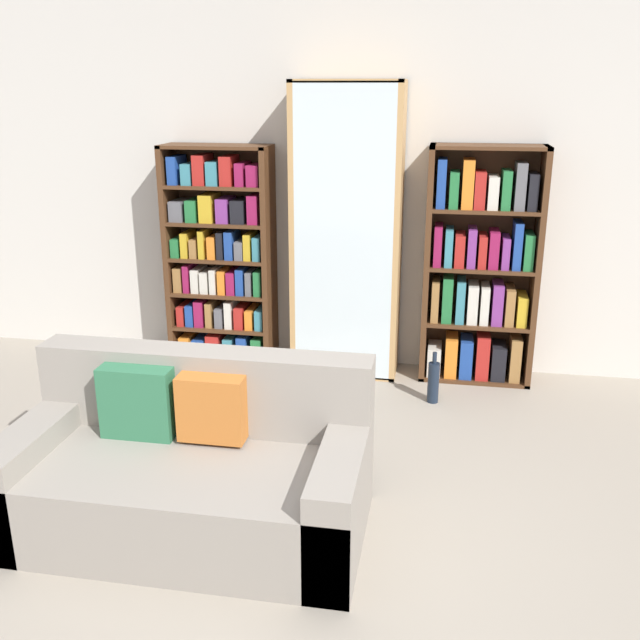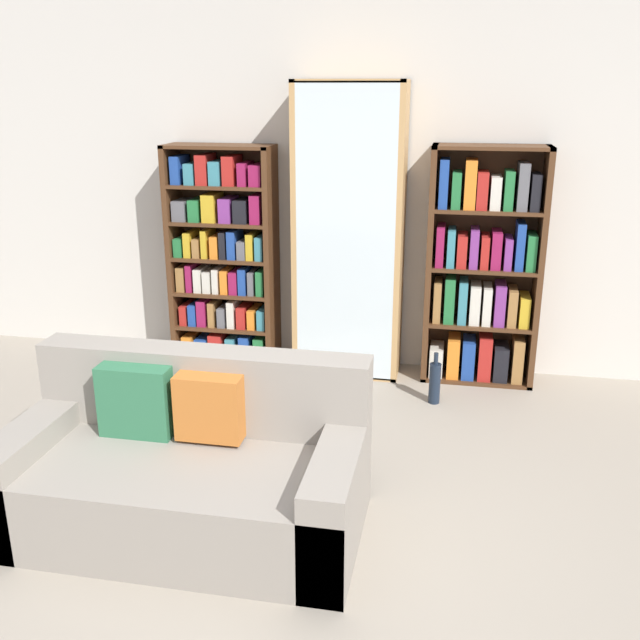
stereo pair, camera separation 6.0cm
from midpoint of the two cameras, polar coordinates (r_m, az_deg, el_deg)
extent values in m
plane|color=gray|center=(3.24, -5.21, -20.79)|extent=(16.00, 16.00, 0.00)
cube|color=beige|center=(5.27, 2.81, 10.72)|extent=(6.27, 0.06, 2.70)
cube|color=gray|center=(3.54, -10.33, -13.46)|extent=(1.68, 0.86, 0.39)
cube|color=gray|center=(3.63, -8.83, -5.42)|extent=(1.68, 0.20, 0.41)
cube|color=gray|center=(3.82, -21.00, -10.90)|extent=(0.20, 0.86, 0.51)
cube|color=gray|center=(3.34, 1.95, -14.08)|extent=(0.20, 0.86, 0.51)
cube|color=#2D6B47|center=(3.61, -14.09, -6.34)|extent=(0.36, 0.12, 0.36)
cube|color=#B76628|center=(3.48, -8.37, -6.97)|extent=(0.32, 0.12, 0.32)
cube|color=#4C2D19|center=(5.50, -11.14, 5.11)|extent=(0.04, 0.32, 1.64)
cube|color=#4C2D19|center=(5.27, -3.55, 4.84)|extent=(0.04, 0.32, 1.64)
cube|color=#4C2D19|center=(5.25, -7.79, 13.61)|extent=(0.79, 0.32, 0.02)
cube|color=#4C2D19|center=(5.61, -7.09, -3.07)|extent=(0.79, 0.32, 0.02)
cube|color=#4C2D19|center=(5.51, -6.92, 5.35)|extent=(0.79, 0.01, 1.64)
cube|color=#4C2D19|center=(5.52, -7.20, -0.38)|extent=(0.71, 0.32, 0.02)
cube|color=#4C2D19|center=(5.44, -7.31, 2.27)|extent=(0.71, 0.32, 0.02)
cube|color=#4C2D19|center=(5.37, -7.42, 4.99)|extent=(0.71, 0.32, 0.02)
cube|color=#4C2D19|center=(5.32, -7.54, 7.77)|extent=(0.71, 0.32, 0.02)
cube|color=#4C2D19|center=(5.28, -7.66, 10.61)|extent=(0.71, 0.32, 0.02)
cube|color=orange|center=(5.66, -9.91, -1.91)|extent=(0.08, 0.24, 0.18)
cube|color=#1E4293|center=(5.62, -8.85, -2.06)|extent=(0.10, 0.24, 0.17)
cube|color=#AD231E|center=(5.58, -7.75, -1.94)|extent=(0.10, 0.24, 0.21)
cube|color=teal|center=(5.55, -6.58, -2.13)|extent=(0.07, 0.24, 0.19)
cube|color=#1E4293|center=(5.51, -5.50, -2.10)|extent=(0.08, 0.24, 0.21)
cube|color=#237038|center=(5.48, -4.34, -2.23)|extent=(0.08, 0.24, 0.20)
cube|color=#AD231E|center=(5.58, -10.21, 0.62)|extent=(0.05, 0.24, 0.15)
cube|color=#1E4293|center=(5.55, -9.52, 0.64)|extent=(0.06, 0.24, 0.16)
cube|color=#8E1947|center=(5.52, -8.82, 0.78)|extent=(0.07, 0.24, 0.20)
cube|color=olive|center=(5.50, -8.05, 0.68)|extent=(0.05, 0.24, 0.19)
cube|color=#5B5B60|center=(5.48, -7.27, 0.44)|extent=(0.06, 0.24, 0.15)
cube|color=beige|center=(5.45, -6.53, 0.68)|extent=(0.05, 0.24, 0.21)
cube|color=#AD231E|center=(5.43, -5.73, 0.42)|extent=(0.07, 0.24, 0.16)
cube|color=orange|center=(5.41, -4.93, 0.29)|extent=(0.06, 0.24, 0.15)
cube|color=teal|center=(5.39, -4.15, 0.26)|extent=(0.06, 0.24, 0.15)
cube|color=olive|center=(5.50, -10.42, 3.43)|extent=(0.06, 0.24, 0.18)
cube|color=#8E1947|center=(5.48, -9.77, 3.52)|extent=(0.04, 0.24, 0.21)
cube|color=beige|center=(5.46, -9.11, 3.33)|extent=(0.06, 0.24, 0.18)
cube|color=beige|center=(5.44, -8.40, 3.22)|extent=(0.06, 0.24, 0.16)
cube|color=beige|center=(5.41, -7.73, 3.31)|extent=(0.05, 0.24, 0.18)
cube|color=orange|center=(5.39, -7.05, 3.25)|extent=(0.05, 0.24, 0.18)
cube|color=#8E1947|center=(5.37, -6.33, 3.16)|extent=(0.06, 0.24, 0.17)
cube|color=#1E4293|center=(5.35, -5.63, 3.28)|extent=(0.06, 0.24, 0.19)
cube|color=#5B5B60|center=(5.33, -4.95, 3.14)|extent=(0.04, 0.24, 0.18)
cube|color=#237038|center=(5.31, -4.24, 3.14)|extent=(0.05, 0.24, 0.18)
cube|color=#237038|center=(5.45, -10.61, 5.88)|extent=(0.06, 0.24, 0.14)
cube|color=gold|center=(5.42, -9.91, 6.10)|extent=(0.05, 0.24, 0.18)
cube|color=olive|center=(5.40, -9.22, 5.86)|extent=(0.05, 0.24, 0.14)
cube|color=gold|center=(5.37, -8.59, 6.19)|extent=(0.04, 0.24, 0.21)
cube|color=orange|center=(5.35, -7.82, 5.94)|extent=(0.06, 0.24, 0.16)
cube|color=black|center=(5.33, -7.16, 6.11)|extent=(0.05, 0.24, 0.20)
cube|color=#1E4293|center=(5.31, -6.47, 6.13)|extent=(0.06, 0.24, 0.21)
cube|color=#5B5B60|center=(5.29, -5.69, 5.73)|extent=(0.06, 0.24, 0.13)
cube|color=gold|center=(5.27, -5.04, 6.01)|extent=(0.05, 0.24, 0.19)
cube|color=teal|center=(5.25, -4.31, 5.88)|extent=(0.06, 0.24, 0.17)
cube|color=#5B5B60|center=(5.39, -10.54, 8.69)|extent=(0.10, 0.24, 0.15)
cube|color=#237038|center=(5.35, -9.39, 8.73)|extent=(0.08, 0.24, 0.16)
cube|color=gold|center=(5.31, -8.26, 8.95)|extent=(0.10, 0.24, 0.20)
cube|color=#7A3384|center=(5.27, -6.99, 8.80)|extent=(0.09, 0.24, 0.17)
cube|color=black|center=(5.24, -5.79, 8.73)|extent=(0.10, 0.24, 0.17)
cube|color=#8E1947|center=(5.21, -4.59, 8.92)|extent=(0.08, 0.24, 0.20)
cube|color=#1E4293|center=(5.36, -10.82, 11.76)|extent=(0.07, 0.24, 0.20)
cube|color=teal|center=(5.32, -9.74, 11.51)|extent=(0.07, 0.24, 0.15)
cube|color=#AD231E|center=(5.29, -8.79, 11.85)|extent=(0.08, 0.24, 0.21)
cube|color=teal|center=(5.26, -7.77, 11.62)|extent=(0.08, 0.24, 0.17)
cube|color=#AD231E|center=(5.22, -6.70, 11.84)|extent=(0.08, 0.24, 0.21)
cube|color=#8E1947|center=(5.20, -5.62, 11.59)|extent=(0.06, 0.24, 0.16)
cube|color=#8E1947|center=(5.17, -4.60, 11.52)|extent=(0.09, 0.24, 0.15)
cube|color=tan|center=(5.15, -1.35, 7.07)|extent=(0.04, 0.36, 2.08)
cube|color=tan|center=(5.05, 6.78, 6.72)|extent=(0.04, 0.36, 2.08)
cube|color=tan|center=(4.99, 2.86, 18.57)|extent=(0.77, 0.36, 0.02)
cube|color=tan|center=(5.39, 2.52, -3.87)|extent=(0.77, 0.36, 0.02)
cube|color=tan|center=(5.26, 2.96, 7.28)|extent=(0.77, 0.01, 2.08)
cube|color=silver|center=(4.92, 2.37, 6.52)|extent=(0.69, 0.01, 2.06)
cube|color=tan|center=(5.24, 2.58, 0.37)|extent=(0.69, 0.32, 0.02)
cube|color=tan|center=(5.13, 2.64, 4.69)|extent=(0.69, 0.32, 0.02)
cube|color=tan|center=(5.05, 2.71, 9.18)|extent=(0.69, 0.32, 0.02)
cube|color=tan|center=(5.01, 2.78, 13.77)|extent=(0.69, 0.32, 0.02)
cylinder|color=silver|center=(5.39, -0.05, -3.23)|extent=(0.01, 0.01, 0.08)
cone|color=silver|center=(5.36, -0.05, -2.35)|extent=(0.09, 0.09, 0.10)
cylinder|color=silver|center=(5.37, 1.66, -3.32)|extent=(0.01, 0.01, 0.08)
cone|color=silver|center=(5.34, 1.67, -2.43)|extent=(0.09, 0.09, 0.10)
cylinder|color=silver|center=(5.35, 3.37, -3.45)|extent=(0.01, 0.01, 0.08)
cone|color=silver|center=(5.32, 3.39, -2.56)|extent=(0.09, 0.09, 0.10)
cylinder|color=silver|center=(5.35, 5.12, -3.48)|extent=(0.01, 0.01, 0.08)
cone|color=silver|center=(5.32, 5.14, -2.59)|extent=(0.09, 0.09, 0.10)
cylinder|color=silver|center=(5.28, -0.18, 1.05)|extent=(0.01, 0.01, 0.07)
cone|color=silver|center=(5.25, -0.18, 1.87)|extent=(0.09, 0.09, 0.09)
cylinder|color=silver|center=(5.25, 1.19, 0.95)|extent=(0.01, 0.01, 0.07)
cone|color=silver|center=(5.22, 1.20, 1.77)|extent=(0.09, 0.09, 0.09)
cylinder|color=silver|center=(5.24, 2.61, 0.91)|extent=(0.01, 0.01, 0.07)
cone|color=silver|center=(5.22, 2.62, 1.74)|extent=(0.09, 0.09, 0.09)
cylinder|color=silver|center=(5.21, 3.99, 0.79)|extent=(0.01, 0.01, 0.07)
cone|color=silver|center=(5.19, 4.01, 1.62)|extent=(0.09, 0.09, 0.09)
cylinder|color=silver|center=(5.19, 5.40, 0.69)|extent=(0.01, 0.01, 0.07)
cone|color=silver|center=(5.17, 5.43, 1.52)|extent=(0.09, 0.09, 0.09)
cylinder|color=silver|center=(5.15, 0.26, 5.30)|extent=(0.01, 0.01, 0.07)
cone|color=silver|center=(5.13, 0.26, 6.16)|extent=(0.09, 0.09, 0.09)
cylinder|color=silver|center=(5.11, 2.63, 5.18)|extent=(0.01, 0.01, 0.07)
cone|color=silver|center=(5.09, 2.64, 6.04)|extent=(0.09, 0.09, 0.09)
cylinder|color=silver|center=(5.09, 5.05, 5.07)|extent=(0.01, 0.01, 0.07)
cone|color=silver|center=(5.07, 5.07, 5.94)|extent=(0.09, 0.09, 0.09)
cylinder|color=silver|center=(5.07, 0.26, 9.85)|extent=(0.01, 0.01, 0.08)
cone|color=silver|center=(5.06, 0.27, 10.90)|extent=(0.09, 0.09, 0.10)
cylinder|color=silver|center=(5.06, 2.74, 9.80)|extent=(0.01, 0.01, 0.08)
cone|color=silver|center=(5.04, 2.76, 10.86)|extent=(0.09, 0.09, 0.10)
cylinder|color=silver|center=(5.03, 5.21, 9.71)|extent=(0.01, 0.01, 0.08)
cone|color=silver|center=(5.02, 5.24, 10.77)|extent=(0.09, 0.09, 0.10)
cylinder|color=silver|center=(5.05, 0.32, 14.38)|extent=(0.01, 0.01, 0.07)
cone|color=silver|center=(5.05, 0.32, 15.30)|extent=(0.09, 0.09, 0.09)
cylinder|color=silver|center=(5.00, 2.78, 14.32)|extent=(0.01, 0.01, 0.07)
cone|color=silver|center=(4.99, 2.80, 15.24)|extent=(0.09, 0.09, 0.09)
cylinder|color=silver|center=(4.99, 5.35, 14.26)|extent=(0.01, 0.01, 0.07)
cone|color=silver|center=(4.99, 5.37, 15.19)|extent=(0.09, 0.09, 0.09)
cube|color=#4C2D19|center=(5.10, 9.09, 4.35)|extent=(0.04, 0.32, 1.66)
cube|color=#4C2D19|center=(5.14, 17.42, 3.83)|extent=(0.04, 0.32, 1.66)
cube|color=#4C2D19|center=(4.98, 13.97, 13.29)|extent=(0.78, 0.32, 0.02)
cube|color=#4C2D19|center=(5.36, 12.64, -4.43)|extent=(0.78, 0.32, 0.02)
cube|color=#4C2D19|center=(5.26, 13.22, 4.50)|extent=(0.78, 0.01, 1.66)
cube|color=#4C2D19|center=(5.22, 12.95, -0.21)|extent=(0.70, 0.32, 0.02)
cube|color=#4C2D19|center=(5.11, 13.27, 4.10)|extent=(0.70, 0.32, 0.02)
cube|color=#4C2D19|center=(5.03, 13.60, 8.57)|extent=(0.70, 0.32, 0.02)
cube|color=beige|center=(5.30, 9.62, -3.11)|extent=(0.10, 0.24, 0.21)
cube|color=orange|center=(5.29, 10.94, -2.80)|extent=(0.09, 0.24, 0.29)
cube|color=#1E4293|center=(5.29, 12.09, -2.91)|extent=(0.09, 0.24, 0.28)
cube|color=#AD231E|center=(5.29, 13.35, -2.79)|extent=(0.09, 0.24, 0.32)
cube|color=black|center=(5.31, 14.54, -3.22)|extent=(0.10, 0.24, 0.25)
cube|color=olive|center=(5.31, 15.81, -2.94)|extent=(0.07, 0.24, 0.32)
cube|color=olive|center=(5.16, 9.73, 1.61)|extent=(0.05, 0.24, 0.29)
cube|color=#237038|center=(5.15, 10.67, 1.73)|extent=(0.07, 0.24, 0.32)
cube|color=teal|center=(5.16, 11.68, 1.55)|extent=(0.06, 0.24, 0.30)
cube|color=beige|center=(5.16, 12.62, 1.35)|extent=(0.07, 0.24, 0.27)
cube|color=beige|center=(5.17, 13.52, 1.26)|extent=(0.06, 0.24, 0.27)
cube|color=#7A3384|center=(5.17, 14.49, 1.31)|extent=(0.07, 0.24, 0.29)
cube|color=olive|center=(5.18, 15.41, 1.10)|extent=(0.06, 0.24, 0.26)
cube|color=gold|center=(5.19, 16.31, 0.80)|extent=(0.07, 0.24, 0.21)
cube|color=#8E1947|center=(5.06, 9.95, 5.93)|extent=(0.05, 0.24, 0.28)
cube|color=teal|center=(5.06, 10.80, 5.77)|extent=(0.05, 0.24, 0.26)
cube|color=#AD231E|center=(5.06, 11.63, 5.53)|extent=(0.07, 0.24, 0.22)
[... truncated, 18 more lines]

